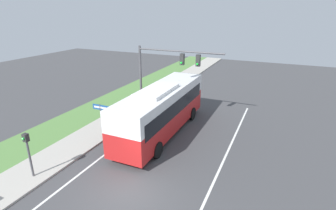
{
  "coord_description": "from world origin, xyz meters",
  "views": [
    {
      "loc": [
        6.21,
        -9.37,
        8.87
      ],
      "look_at": [
        -1.55,
        7.94,
        1.92
      ],
      "focal_mm": 28.0,
      "sensor_mm": 36.0,
      "label": 1
    }
  ],
  "objects_px": {
    "signal_gantry": "(165,67)",
    "pedestrian_signal": "(28,148)",
    "bus": "(162,108)",
    "street_sign": "(102,113)"
  },
  "relations": [
    {
      "from": "bus",
      "to": "street_sign",
      "type": "height_order",
      "value": "bus"
    },
    {
      "from": "street_sign",
      "to": "bus",
      "type": "bearing_deg",
      "value": 28.63
    },
    {
      "from": "signal_gantry",
      "to": "pedestrian_signal",
      "type": "bearing_deg",
      "value": -105.02
    },
    {
      "from": "bus",
      "to": "pedestrian_signal",
      "type": "bearing_deg",
      "value": -117.03
    },
    {
      "from": "pedestrian_signal",
      "to": "street_sign",
      "type": "xyz_separation_m",
      "value": [
        0.25,
        5.98,
        -0.11
      ]
    },
    {
      "from": "bus",
      "to": "pedestrian_signal",
      "type": "distance_m",
      "value": 9.09
    },
    {
      "from": "signal_gantry",
      "to": "street_sign",
      "type": "relative_size",
      "value": 3.0
    },
    {
      "from": "signal_gantry",
      "to": "pedestrian_signal",
      "type": "xyz_separation_m",
      "value": [
        -2.98,
        -11.09,
        -2.5
      ]
    },
    {
      "from": "bus",
      "to": "street_sign",
      "type": "xyz_separation_m",
      "value": [
        -3.88,
        -2.12,
        -0.29
      ]
    },
    {
      "from": "pedestrian_signal",
      "to": "street_sign",
      "type": "distance_m",
      "value": 5.98
    }
  ]
}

